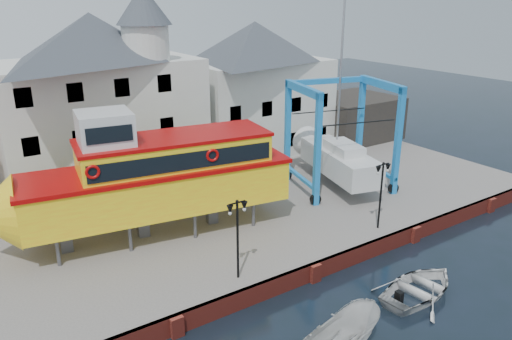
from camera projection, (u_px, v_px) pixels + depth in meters
ground at (314, 281)px, 26.46m from camera, size 140.00×140.00×0.00m
hardstanding at (212, 204)px, 34.88m from camera, size 44.00×22.00×1.00m
quay_wall at (313, 272)px, 26.37m from camera, size 44.00×0.47×1.00m
building_white_main at (100, 98)px, 35.80m from camera, size 14.00×8.30×14.00m
building_white_right at (255, 88)px, 43.84m from camera, size 12.00×8.00×11.20m
shed_dark at (351, 117)px, 48.76m from camera, size 8.00×7.00×4.00m
lamp_post_left at (237, 220)px, 23.89m from camera, size 1.12×0.32×4.20m
lamp_post_right at (382, 179)px, 29.17m from camera, size 1.12×0.32×4.20m
tour_boat at (140, 179)px, 28.03m from camera, size 17.79×6.72×7.56m
travel_lift at (334, 151)px, 36.69m from camera, size 7.97×10.02×14.66m
motorboat_b at (419, 294)px, 25.27m from camera, size 5.43×4.17×1.05m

